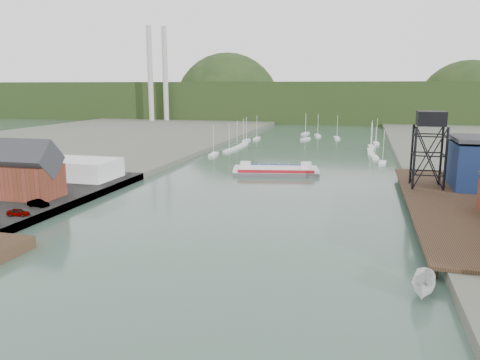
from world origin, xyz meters
The scene contains 14 objects.
ground centered at (0.00, 0.00, 0.00)m, with size 600.00×600.00×0.00m, color #324E44.
west_land centered at (-92.00, 80.00, 0.00)m, with size 120.00×400.00×3.20m, color #4C5142.
west_quay centered at (-40.00, 20.00, 0.80)m, with size 16.00×80.00×1.60m, color slate.
east_pier centered at (37.00, 45.00, 1.90)m, with size 14.00×70.00×2.45m.
harbor_building centered at (-42.00, 30.00, 6.09)m, with size 12.20×8.20×8.90m.
white_shed centered at (-44.00, 50.00, 3.85)m, with size 18.00×12.00×4.50m, color silver.
lift_tower centered at (35.00, 58.00, 15.65)m, with size 6.50×6.50×16.00m.
marina_sailboats centered at (0.08, 138.46, 0.35)m, with size 57.71×92.65×0.90m.
smokestacks centered at (-106.00, 232.50, 30.00)m, with size 11.20×8.20×60.00m.
distant_hills centered at (-3.98, 301.35, 10.38)m, with size 500.00×120.00×80.00m.
chain_ferry centered at (-0.84, 75.78, 0.93)m, with size 23.95×13.31×3.26m.
motorboat centered at (29.02, 6.35, 1.26)m, with size 2.44×6.50×2.51m, color silver.
car_west_a centered at (-34.38, 17.91, 2.24)m, with size 1.50×3.74×1.27m, color #999999.
car_west_b centered at (-35.14, 24.00, 2.27)m, with size 1.43×4.09×1.35m, color #999999.
Camera 1 is at (21.57, -46.46, 23.22)m, focal length 35.00 mm.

